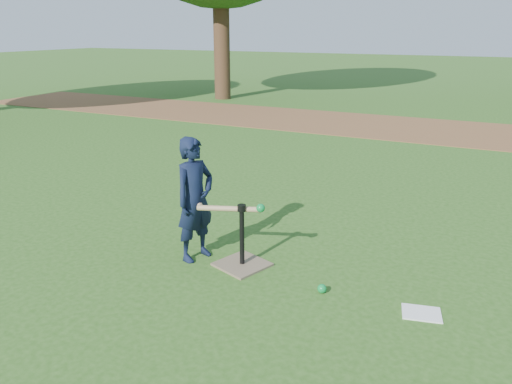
% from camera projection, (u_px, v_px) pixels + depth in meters
% --- Properties ---
extents(ground, '(80.00, 80.00, 0.00)m').
position_uv_depth(ground, '(249.00, 258.00, 4.90)').
color(ground, '#285116').
rests_on(ground, ground).
extents(dirt_strip, '(24.00, 3.00, 0.01)m').
position_uv_depth(dirt_strip, '(398.00, 127.00, 11.30)').
color(dirt_strip, brown).
rests_on(dirt_strip, ground).
extents(child, '(0.39, 0.50, 1.21)m').
position_uv_depth(child, '(195.00, 199.00, 4.74)').
color(child, black).
rests_on(child, ground).
extents(wiffle_ball_ground, '(0.08, 0.08, 0.08)m').
position_uv_depth(wiffle_ball_ground, '(322.00, 289.00, 4.25)').
color(wiffle_ball_ground, '#0C8436').
rests_on(wiffle_ball_ground, ground).
extents(clipboard, '(0.34, 0.29, 0.01)m').
position_uv_depth(clipboard, '(422.00, 313.00, 3.95)').
color(clipboard, white).
rests_on(clipboard, ground).
extents(batting_tee, '(0.55, 0.55, 0.61)m').
position_uv_depth(batting_tee, '(242.00, 255.00, 4.72)').
color(batting_tee, '#76634A').
rests_on(batting_tee, ground).
extents(swing_action, '(0.67, 0.26, 0.11)m').
position_uv_depth(swing_action, '(232.00, 208.00, 4.60)').
color(swing_action, tan).
rests_on(swing_action, ground).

